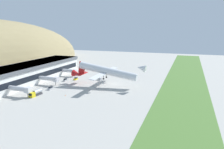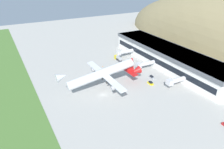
{
  "view_description": "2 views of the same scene",
  "coord_description": "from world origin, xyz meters",
  "px_view_note": "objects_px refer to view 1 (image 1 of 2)",
  "views": [
    {
      "loc": [
        -131.36,
        -45.65,
        35.76
      ],
      "look_at": [
        -5.83,
        -1.05,
        7.54
      ],
      "focal_mm": 35.0,
      "sensor_mm": 36.0,
      "label": 1
    },
    {
      "loc": [
        89.34,
        -42.56,
        59.69
      ],
      "look_at": [
        -3.26,
        7.15,
        8.79
      ],
      "focal_mm": 35.0,
      "sensor_mm": 36.0,
      "label": 2
    }
  ],
  "objects_px": {
    "jetway_0": "(21,89)",
    "jetway_1": "(50,79)",
    "service_car_3": "(50,88)",
    "jetway_2": "(70,71)",
    "cargo_airplane": "(106,71)",
    "terminal_building": "(28,72)",
    "service_car_2": "(65,80)",
    "traffic_cone_0": "(65,95)",
    "fuel_truck": "(36,93)",
    "service_car_0": "(76,79)",
    "service_car_1": "(95,68)"
  },
  "relations": [
    {
      "from": "terminal_building",
      "to": "service_car_2",
      "type": "bearing_deg",
      "value": -63.16
    },
    {
      "from": "service_car_0",
      "to": "fuel_truck",
      "type": "bearing_deg",
      "value": 177.35
    },
    {
      "from": "jetway_0",
      "to": "service_car_0",
      "type": "relative_size",
      "value": 3.45
    },
    {
      "from": "cargo_airplane",
      "to": "service_car_3",
      "type": "distance_m",
      "value": 35.5
    },
    {
      "from": "jetway_2",
      "to": "traffic_cone_0",
      "type": "xyz_separation_m",
      "value": [
        -44.73,
        -22.68,
        -3.71
      ]
    },
    {
      "from": "service_car_1",
      "to": "fuel_truck",
      "type": "bearing_deg",
      "value": -177.85
    },
    {
      "from": "jetway_2",
      "to": "service_car_3",
      "type": "height_order",
      "value": "jetway_2"
    },
    {
      "from": "service_car_3",
      "to": "fuel_truck",
      "type": "height_order",
      "value": "fuel_truck"
    },
    {
      "from": "jetway_1",
      "to": "cargo_airplane",
      "type": "xyz_separation_m",
      "value": [
        10.27,
        -35.02,
        5.22
      ]
    },
    {
      "from": "jetway_2",
      "to": "traffic_cone_0",
      "type": "height_order",
      "value": "jetway_2"
    },
    {
      "from": "traffic_cone_0",
      "to": "service_car_0",
      "type": "bearing_deg",
      "value": 20.23
    },
    {
      "from": "service_car_2",
      "to": "service_car_3",
      "type": "bearing_deg",
      "value": -171.91
    },
    {
      "from": "terminal_building",
      "to": "service_car_3",
      "type": "xyz_separation_m",
      "value": [
        -10.93,
        -25.0,
        -6.22
      ]
    },
    {
      "from": "terminal_building",
      "to": "jetway_0",
      "type": "xyz_separation_m",
      "value": [
        -27.44,
        -18.34,
        -2.9
      ]
    },
    {
      "from": "service_car_1",
      "to": "fuel_truck",
      "type": "distance_m",
      "value": 86.46
    },
    {
      "from": "jetway_1",
      "to": "traffic_cone_0",
      "type": "relative_size",
      "value": 23.89
    },
    {
      "from": "service_car_1",
      "to": "fuel_truck",
      "type": "height_order",
      "value": "fuel_truck"
    },
    {
      "from": "jetway_1",
      "to": "jetway_2",
      "type": "distance_m",
      "value": 27.42
    },
    {
      "from": "jetway_2",
      "to": "service_car_1",
      "type": "bearing_deg",
      "value": -6.98
    },
    {
      "from": "jetway_0",
      "to": "jetway_1",
      "type": "height_order",
      "value": "same"
    },
    {
      "from": "jetway_2",
      "to": "service_car_0",
      "type": "distance_m",
      "value": 13.68
    },
    {
      "from": "service_car_0",
      "to": "jetway_0",
      "type": "bearing_deg",
      "value": 168.89
    },
    {
      "from": "jetway_0",
      "to": "service_car_3",
      "type": "bearing_deg",
      "value": -21.96
    },
    {
      "from": "fuel_truck",
      "to": "traffic_cone_0",
      "type": "xyz_separation_m",
      "value": [
        5.3,
        -14.98,
        -1.26
      ]
    },
    {
      "from": "fuel_truck",
      "to": "cargo_airplane",
      "type": "bearing_deg",
      "value": -40.61
    },
    {
      "from": "jetway_1",
      "to": "traffic_cone_0",
      "type": "distance_m",
      "value": 28.08
    },
    {
      "from": "service_car_2",
      "to": "fuel_truck",
      "type": "bearing_deg",
      "value": -174.75
    },
    {
      "from": "cargo_airplane",
      "to": "service_car_0",
      "type": "relative_size",
      "value": 12.25
    },
    {
      "from": "jetway_0",
      "to": "cargo_airplane",
      "type": "relative_size",
      "value": 0.28
    },
    {
      "from": "service_car_3",
      "to": "cargo_airplane",
      "type": "bearing_deg",
      "value": -55.27
    },
    {
      "from": "jetway_2",
      "to": "service_car_2",
      "type": "bearing_deg",
      "value": -163.2
    },
    {
      "from": "service_car_3",
      "to": "fuel_truck",
      "type": "relative_size",
      "value": 0.49
    },
    {
      "from": "service_car_1",
      "to": "jetway_2",
      "type": "bearing_deg",
      "value": 173.02
    },
    {
      "from": "jetway_1",
      "to": "service_car_2",
      "type": "bearing_deg",
      "value": -15.78
    },
    {
      "from": "jetway_2",
      "to": "traffic_cone_0",
      "type": "bearing_deg",
      "value": -153.11
    },
    {
      "from": "jetway_0",
      "to": "jetway_1",
      "type": "relative_size",
      "value": 1.01
    },
    {
      "from": "fuel_truck",
      "to": "service_car_1",
      "type": "bearing_deg",
      "value": 2.15
    },
    {
      "from": "service_car_0",
      "to": "service_car_1",
      "type": "height_order",
      "value": "service_car_0"
    },
    {
      "from": "service_car_0",
      "to": "service_car_3",
      "type": "relative_size",
      "value": 1.0
    },
    {
      "from": "service_car_3",
      "to": "jetway_1",
      "type": "bearing_deg",
      "value": 35.57
    },
    {
      "from": "jetway_2",
      "to": "cargo_airplane",
      "type": "xyz_separation_m",
      "value": [
        -17.14,
        -35.91,
        5.22
      ]
    },
    {
      "from": "cargo_airplane",
      "to": "fuel_truck",
      "type": "height_order",
      "value": "cargo_airplane"
    },
    {
      "from": "jetway_2",
      "to": "jetway_0",
      "type": "bearing_deg",
      "value": -179.0
    },
    {
      "from": "jetway_1",
      "to": "service_car_2",
      "type": "xyz_separation_m",
      "value": [
        12.63,
        -3.57,
        -3.3
      ]
    },
    {
      "from": "jetway_0",
      "to": "service_car_3",
      "type": "distance_m",
      "value": 18.11
    },
    {
      "from": "terminal_building",
      "to": "service_car_2",
      "type": "relative_size",
      "value": 24.9
    },
    {
      "from": "jetway_2",
      "to": "fuel_truck",
      "type": "distance_m",
      "value": 50.68
    },
    {
      "from": "terminal_building",
      "to": "service_car_3",
      "type": "relative_size",
      "value": 24.47
    },
    {
      "from": "service_car_2",
      "to": "fuel_truck",
      "type": "height_order",
      "value": "fuel_truck"
    },
    {
      "from": "jetway_2",
      "to": "service_car_1",
      "type": "relative_size",
      "value": 2.83
    }
  ]
}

